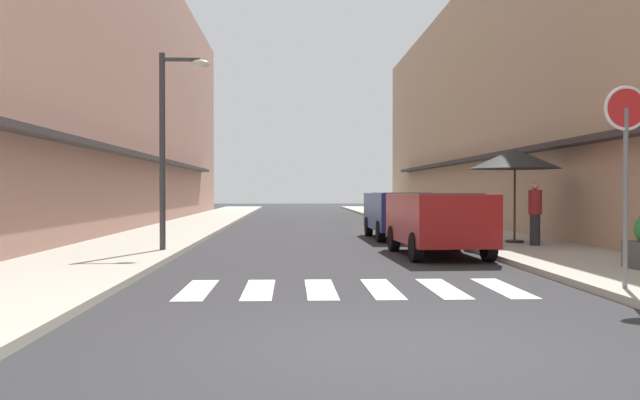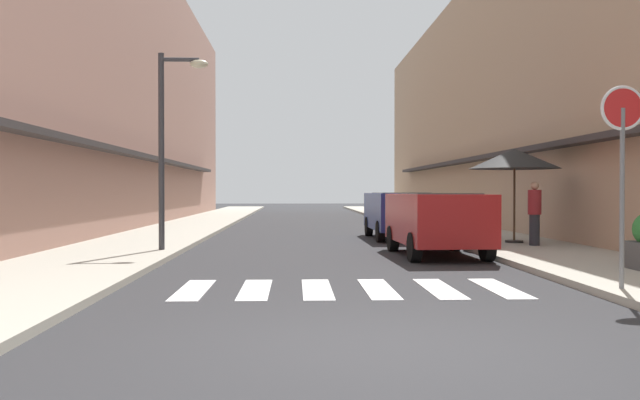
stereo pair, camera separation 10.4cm
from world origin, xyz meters
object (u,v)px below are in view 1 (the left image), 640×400
at_px(parked_car_mid, 399,210).
at_px(pedestrian_walking_near, 535,212).
at_px(parked_car_near, 438,217).
at_px(street_lamp, 171,128).
at_px(round_street_sign, 626,133).
at_px(cafe_umbrella, 515,159).

xyz_separation_m(parked_car_mid, pedestrian_walking_near, (2.85, -4.12, 0.06)).
distance_m(parked_car_near, parked_car_mid, 5.61).
bearing_deg(street_lamp, round_street_sign, -41.08).
relative_size(parked_car_mid, round_street_sign, 1.48).
bearing_deg(cafe_umbrella, parked_car_near, -136.88).
xyz_separation_m(parked_car_mid, round_street_sign, (1.41, -11.68, 1.44)).
bearing_deg(parked_car_mid, cafe_umbrella, -49.83).
distance_m(parked_car_mid, pedestrian_walking_near, 5.01).
distance_m(parked_car_mid, cafe_umbrella, 4.36).
height_order(street_lamp, pedestrian_walking_near, street_lamp).
relative_size(cafe_umbrella, pedestrian_walking_near, 1.55).
relative_size(street_lamp, cafe_umbrella, 1.84).
height_order(parked_car_mid, pedestrian_walking_near, pedestrian_walking_near).
bearing_deg(parked_car_near, street_lamp, 174.17).
relative_size(parked_car_mid, cafe_umbrella, 1.69).
distance_m(parked_car_near, pedestrian_walking_near, 3.22).
bearing_deg(pedestrian_walking_near, street_lamp, -133.20).
distance_m(parked_car_mid, round_street_sign, 11.85).
xyz_separation_m(round_street_sign, pedestrian_walking_near, (1.45, 7.56, -1.38)).
bearing_deg(parked_car_near, round_street_sign, -76.94).
bearing_deg(pedestrian_walking_near, parked_car_mid, 166.16).
height_order(parked_car_mid, round_street_sign, round_street_sign).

